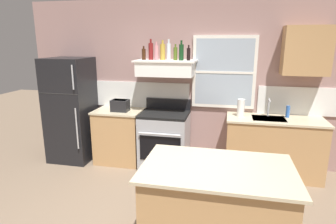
% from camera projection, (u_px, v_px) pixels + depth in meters
% --- Properties ---
extents(back_wall, '(5.40, 0.11, 2.70)m').
position_uv_depth(back_wall, '(186.00, 83.00, 4.74)').
color(back_wall, gray).
rests_on(back_wall, ground_plane).
extents(refrigerator, '(0.70, 0.72, 1.77)m').
position_uv_depth(refrigerator, '(71.00, 110.00, 4.89)').
color(refrigerator, black).
rests_on(refrigerator, ground_plane).
extents(counter_left_of_stove, '(0.79, 0.63, 0.91)m').
position_uv_depth(counter_left_of_stove, '(120.00, 136.00, 4.88)').
color(counter_left_of_stove, tan).
rests_on(counter_left_of_stove, ground_plane).
extents(toaster, '(0.30, 0.20, 0.19)m').
position_uv_depth(toaster, '(120.00, 105.00, 4.66)').
color(toaster, black).
rests_on(toaster, counter_left_of_stove).
extents(stove_range, '(0.76, 0.69, 1.09)m').
position_uv_depth(stove_range, '(165.00, 139.00, 4.67)').
color(stove_range, '#9EA0A5').
rests_on(stove_range, ground_plane).
extents(range_hood_shelf, '(0.96, 0.52, 0.24)m').
position_uv_depth(range_hood_shelf, '(166.00, 68.00, 4.48)').
color(range_hood_shelf, white).
extents(bottle_brown_stout, '(0.06, 0.06, 0.21)m').
position_uv_depth(bottle_brown_stout, '(144.00, 54.00, 4.50)').
color(bottle_brown_stout, '#381E0F').
rests_on(bottle_brown_stout, range_hood_shelf).
extents(bottle_red_label_wine, '(0.07, 0.07, 0.32)m').
position_uv_depth(bottle_red_label_wine, '(151.00, 51.00, 4.50)').
color(bottle_red_label_wine, maroon).
rests_on(bottle_red_label_wine, range_hood_shelf).
extents(bottle_rose_pink, '(0.07, 0.07, 0.28)m').
position_uv_depth(bottle_rose_pink, '(156.00, 52.00, 4.42)').
color(bottle_rose_pink, '#C67F84').
rests_on(bottle_rose_pink, range_hood_shelf).
extents(bottle_champagne_gold_foil, '(0.08, 0.08, 0.30)m').
position_uv_depth(bottle_champagne_gold_foil, '(163.00, 52.00, 4.45)').
color(bottle_champagne_gold_foil, '#B29333').
rests_on(bottle_champagne_gold_foil, range_hood_shelf).
extents(bottle_clear_tall, '(0.06, 0.06, 0.32)m').
position_uv_depth(bottle_clear_tall, '(169.00, 51.00, 4.39)').
color(bottle_clear_tall, silver).
rests_on(bottle_clear_tall, range_hood_shelf).
extents(bottle_olive_oil_square, '(0.06, 0.06, 0.25)m').
position_uv_depth(bottle_olive_oil_square, '(175.00, 53.00, 4.39)').
color(bottle_olive_oil_square, '#4C601E').
rests_on(bottle_olive_oil_square, range_hood_shelf).
extents(bottle_dark_green_wine, '(0.07, 0.07, 0.30)m').
position_uv_depth(bottle_dark_green_wine, '(181.00, 52.00, 4.34)').
color(bottle_dark_green_wine, '#143819').
rests_on(bottle_dark_green_wine, range_hood_shelf).
extents(bottle_balsamic_dark, '(0.06, 0.06, 0.23)m').
position_uv_depth(bottle_balsamic_dark, '(189.00, 54.00, 4.34)').
color(bottle_balsamic_dark, black).
rests_on(bottle_balsamic_dark, range_hood_shelf).
extents(counter_right_with_sink, '(1.43, 0.63, 0.91)m').
position_uv_depth(counter_right_with_sink, '(273.00, 147.00, 4.36)').
color(counter_right_with_sink, tan).
rests_on(counter_right_with_sink, ground_plane).
extents(sink_faucet, '(0.03, 0.17, 0.28)m').
position_uv_depth(sink_faucet, '(269.00, 105.00, 4.32)').
color(sink_faucet, silver).
rests_on(sink_faucet, counter_right_with_sink).
extents(paper_towel_roll, '(0.11, 0.11, 0.27)m').
position_uv_depth(paper_towel_roll, '(241.00, 108.00, 4.32)').
color(paper_towel_roll, white).
rests_on(paper_towel_roll, counter_right_with_sink).
extents(dish_soap_bottle, '(0.06, 0.06, 0.18)m').
position_uv_depth(dish_soap_bottle, '(288.00, 112.00, 4.29)').
color(dish_soap_bottle, blue).
rests_on(dish_soap_bottle, counter_right_with_sink).
extents(kitchen_island, '(1.40, 0.90, 0.91)m').
position_uv_depth(kitchen_island, '(216.00, 210.00, 2.73)').
color(kitchen_island, tan).
rests_on(kitchen_island, ground_plane).
extents(upper_cabinet_right, '(0.64, 0.32, 0.70)m').
position_uv_depth(upper_cabinet_right, '(306.00, 51.00, 4.07)').
color(upper_cabinet_right, tan).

